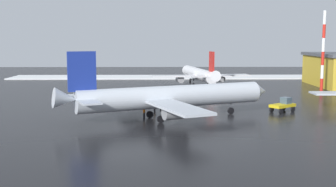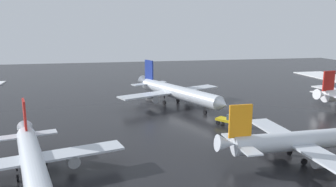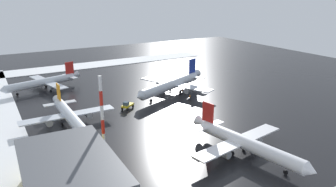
% 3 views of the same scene
% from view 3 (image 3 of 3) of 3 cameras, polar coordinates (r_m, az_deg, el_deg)
% --- Properties ---
extents(ground_plane, '(240.00, 240.00, 0.00)m').
position_cam_3_polar(ground_plane, '(109.12, -1.40, -1.56)').
color(ground_plane, black).
extents(snow_bank_left, '(14.00, 116.00, 0.27)m').
position_cam_3_polar(snow_bank_left, '(168.96, -12.36, 4.96)').
color(snow_bank_left, white).
rests_on(snow_bank_left, ground_plane).
extents(airplane_parked_portside, '(29.19, 34.44, 10.75)m').
position_cam_3_polar(airplane_parked_portside, '(116.90, 0.63, 1.58)').
color(airplane_parked_portside, silver).
rests_on(airplane_parked_portside, ground_plane).
extents(airplane_far_rear, '(31.18, 25.79, 9.28)m').
position_cam_3_polar(airplane_far_rear, '(92.81, -16.71, -3.81)').
color(airplane_far_rear, silver).
rests_on(airplane_far_rear, ground_plane).
extents(airplane_distant_tail, '(25.18, 29.98, 9.03)m').
position_cam_3_polar(airplane_distant_tail, '(130.55, -20.95, 1.84)').
color(airplane_distant_tail, silver).
rests_on(airplane_distant_tail, ground_plane).
extents(airplane_foreground_jet, '(32.00, 26.72, 9.53)m').
position_cam_3_polar(airplane_foreground_jet, '(75.71, 13.38, -8.40)').
color(airplane_foreground_jet, white).
rests_on(airplane_foreground_jet, ground_plane).
extents(pushback_tug, '(4.50, 5.01, 2.50)m').
position_cam_3_polar(pushback_tug, '(103.54, -7.12, -2.01)').
color(pushback_tug, gold).
rests_on(pushback_tug, ground_plane).
extents(ground_crew_mid_apron, '(0.36, 0.36, 1.71)m').
position_cam_3_polar(ground_crew_mid_apron, '(118.43, 2.53, 0.47)').
color(ground_crew_mid_apron, black).
rests_on(ground_crew_mid_apron, ground_plane).
extents(ground_crew_beside_wing, '(0.36, 0.36, 1.71)m').
position_cam_3_polar(ground_crew_beside_wing, '(111.85, 3.83, -0.59)').
color(ground_crew_beside_wing, black).
rests_on(ground_crew_beside_wing, ground_plane).
extents(antenna_mast, '(0.70, 0.70, 19.09)m').
position_cam_3_polar(antenna_mast, '(70.76, -11.34, -4.48)').
color(antenna_mast, red).
rests_on(antenna_mast, ground_plane).
extents(cargo_hangar, '(25.39, 15.65, 8.80)m').
position_cam_3_polar(cargo_hangar, '(60.15, -16.56, -14.52)').
color(cargo_hangar, gold).
rests_on(cargo_hangar, ground_plane).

